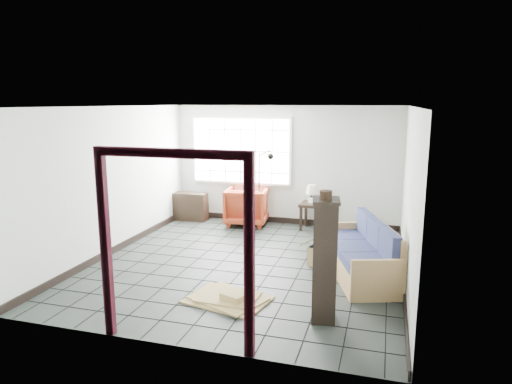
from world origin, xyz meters
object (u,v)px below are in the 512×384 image
(armchair, at_px, (247,204))
(tall_shelf, at_px, (325,259))
(side_table, at_px, (313,208))
(futon_sofa, at_px, (363,256))

(armchair, xyz_separation_m, tall_shelf, (2.25, -4.04, 0.33))
(side_table, height_order, tall_shelf, tall_shelf)
(armchair, height_order, tall_shelf, tall_shelf)
(futon_sofa, xyz_separation_m, side_table, (-1.17, 2.40, 0.15))
(armchair, relative_size, side_table, 1.58)
(futon_sofa, bearing_deg, tall_shelf, -121.99)
(armchair, relative_size, tall_shelf, 0.59)
(tall_shelf, bearing_deg, armchair, 110.35)
(tall_shelf, bearing_deg, futon_sofa, 67.90)
(futon_sofa, height_order, side_table, futon_sofa)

